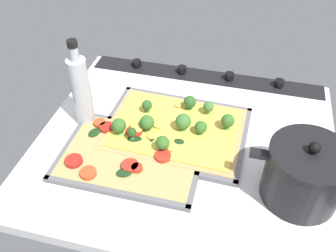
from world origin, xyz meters
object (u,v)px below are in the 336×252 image
at_px(baking_tray_front, 174,131).
at_px(cooking_pot, 304,174).
at_px(baking_tray_back, 132,157).
at_px(oil_bottle, 81,91).
at_px(broccoli_pizza, 173,127).
at_px(veggie_pizza_back, 129,154).

bearing_deg(baking_tray_front, cooking_pot, 157.31).
relative_size(baking_tray_back, oil_bottle, 1.40).
xyz_separation_m(baking_tray_back, cooking_pot, (-0.39, 0.01, 0.06)).
xyz_separation_m(baking_tray_front, baking_tray_back, (0.08, 0.11, 0.00)).
xyz_separation_m(baking_tray_front, broccoli_pizza, (0.00, 0.00, 0.02)).
height_order(baking_tray_back, cooking_pot, cooking_pot).
bearing_deg(broccoli_pizza, cooking_pot, 157.78).
bearing_deg(oil_bottle, broccoli_pizza, -176.22).
relative_size(baking_tray_front, broccoli_pizza, 1.07).
bearing_deg(baking_tray_back, oil_bottle, -31.69).
relative_size(baking_tray_front, veggie_pizza_back, 1.19).
bearing_deg(veggie_pizza_back, cooking_pot, 177.84).
height_order(baking_tray_front, oil_bottle, oil_bottle).
relative_size(baking_tray_front, baking_tray_back, 1.11).
xyz_separation_m(baking_tray_back, oil_bottle, (0.16, -0.10, 0.10)).
height_order(baking_tray_front, baking_tray_back, same).
distance_m(baking_tray_back, veggie_pizza_back, 0.01).
bearing_deg(veggie_pizza_back, oil_bottle, -32.44).
relative_size(broccoli_pizza, baking_tray_back, 1.04).
distance_m(baking_tray_front, oil_bottle, 0.26).
bearing_deg(cooking_pot, oil_bottle, -11.54).
bearing_deg(broccoli_pizza, veggie_pizza_back, 53.55).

